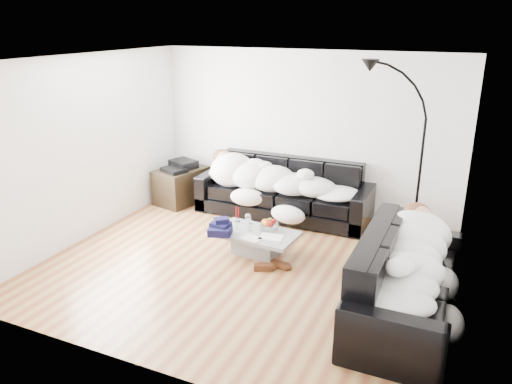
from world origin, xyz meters
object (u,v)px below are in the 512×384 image
at_px(floor_lamp, 420,171).
at_px(fruit_bowl, 269,224).
at_px(sleeper_back, 283,178).
at_px(wine_glass_a, 248,220).
at_px(candle_left, 236,215).
at_px(coffee_table, 256,243).
at_px(wine_glass_c, 250,225).
at_px(shoes, 271,266).
at_px(av_cabinet, 181,185).
at_px(wine_glass_b, 236,223).
at_px(sleeper_right, 410,260).
at_px(sofa_right, 408,277).
at_px(sofa_back, 283,189).
at_px(stereo, 180,165).
at_px(candle_right, 238,215).

bearing_deg(floor_lamp, fruit_bowl, -136.19).
height_order(sleeper_back, wine_glass_a, sleeper_back).
bearing_deg(candle_left, sleeper_back, 79.65).
distance_m(coffee_table, wine_glass_c, 0.26).
relative_size(shoes, av_cabinet, 0.47).
relative_size(wine_glass_b, floor_lamp, 0.07).
bearing_deg(sleeper_right, sofa_right, -180.00).
bearing_deg(sofa_right, sleeper_right, 0.00).
distance_m(wine_glass_c, floor_lamp, 2.38).
relative_size(wine_glass_a, candle_left, 0.86).
relative_size(wine_glass_b, shoes, 0.38).
height_order(wine_glass_a, wine_glass_c, wine_glass_a).
xyz_separation_m(coffee_table, av_cabinet, (-2.03, 1.34, 0.14)).
bearing_deg(av_cabinet, candle_left, -21.76).
xyz_separation_m(sofa_back, av_cabinet, (-1.84, -0.14, -0.15)).
height_order(sleeper_back, candle_left, sleeper_back).
bearing_deg(shoes, floor_lamp, 28.42).
distance_m(coffee_table, fruit_bowl, 0.31).
bearing_deg(wine_glass_a, candle_left, 158.46).
distance_m(sofa_back, stereo, 1.86).
height_order(sofa_back, sofa_right, sofa_right).
height_order(sleeper_right, wine_glass_b, sleeper_right).
relative_size(sofa_right, shoes, 5.55).
height_order(sleeper_right, coffee_table, sleeper_right).
xyz_separation_m(sofa_right, av_cabinet, (-4.10, 2.04, -0.16)).
height_order(sofa_right, wine_glass_b, sofa_right).
xyz_separation_m(sofa_back, shoes, (0.54, -1.81, -0.41)).
bearing_deg(wine_glass_b, fruit_bowl, 20.16).
height_order(sofa_right, av_cabinet, sofa_right).
height_order(sofa_back, fruit_bowl, sofa_back).
bearing_deg(wine_glass_a, sofa_back, 90.06).
bearing_deg(candle_right, fruit_bowl, -8.16).
bearing_deg(wine_glass_a, wine_glass_c, -51.31).
bearing_deg(sleeper_right, candle_left, 69.60).
bearing_deg(sofa_back, sleeper_right, -44.05).
distance_m(candle_left, shoes, 1.01).
bearing_deg(candle_left, stereo, 145.41).
distance_m(wine_glass_b, candle_right, 0.24).
bearing_deg(floor_lamp, candle_right, -143.13).
bearing_deg(wine_glass_c, candle_right, 143.13).
xyz_separation_m(sleeper_right, wine_glass_b, (-2.37, 0.71, -0.26)).
relative_size(sofa_right, stereo, 5.13).
height_order(av_cabinet, floor_lamp, floor_lamp).
xyz_separation_m(sofa_back, floor_lamp, (2.09, -0.39, 0.66)).
relative_size(sofa_right, sleeper_back, 0.96).
height_order(sleeper_back, shoes, sleeper_back).
relative_size(sofa_back, fruit_bowl, 11.27).
bearing_deg(fruit_bowl, sofa_back, 103.10).
bearing_deg(fruit_bowl, sleeper_back, 103.60).
bearing_deg(wine_glass_a, candle_right, 152.46).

